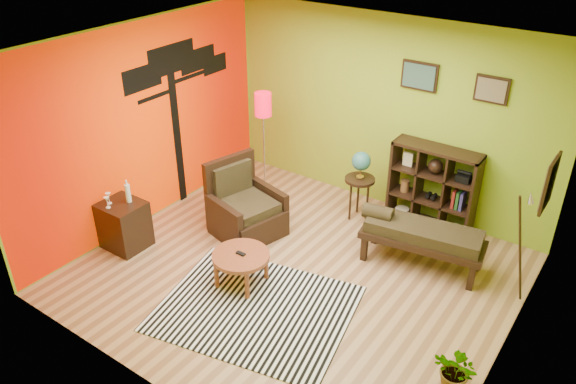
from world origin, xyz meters
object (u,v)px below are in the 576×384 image
Objects in this scene: potted_plant at (456,375)px; coffee_table at (241,258)px; armchair at (244,211)px; bench at (419,234)px; side_cabinet at (124,225)px; cube_shelf at (433,188)px; floor_lamp at (263,114)px; globe_table at (361,169)px.

coffee_table is at bearing 178.20° from potted_plant.
potted_plant is (2.71, -0.09, -0.18)m from coffee_table.
armchair is 2.37m from bench.
side_cabinet is 3.83m from bench.
side_cabinet is at bearing -177.70° from potted_plant.
cube_shelf is (2.05, 1.62, 0.29)m from armchair.
armchair reaches higher than side_cabinet.
floor_lamp reaches higher than cube_shelf.
globe_table is 1.34m from bench.
side_cabinet reaches higher than potted_plant.
armchair is 0.62× the size of floor_lamp.
globe_table is at bearing 47.61° from armchair.
armchair is (-0.70, 0.93, -0.05)m from coffee_table.
bench is at bearing 16.08° from armchair.
armchair is 1.07× the size of side_cabinet.
side_cabinet is at bearing -132.06° from globe_table.
side_cabinet is 3.29m from globe_table.
globe_table is (1.48, 0.28, -0.57)m from floor_lamp.
bench is (2.28, 0.66, 0.14)m from armchair.
bench reaches higher than potted_plant.
potted_plant is at bearing 2.30° from side_cabinet.
armchair is 1.72m from globe_table.
coffee_table is at bearing 8.51° from side_cabinet.
floor_lamp is 3.58× the size of potted_plant.
bench reaches higher than coffee_table.
side_cabinet is (-1.77, -0.27, -0.04)m from coffee_table.
bench is at bearing 124.22° from potted_plant.
cube_shelf is 2.56× the size of potted_plant.
coffee_table is at bearing -100.82° from globe_table.
bench is (1.57, 1.59, 0.09)m from coffee_table.
cube_shelf is at bearing 38.35° from armchair.
floor_lamp is 2.81m from bench.
coffee_table is at bearing -52.98° from armchair.
globe_table is (0.41, 2.15, 0.42)m from coffee_table.
globe_table is 0.65× the size of bench.
potted_plant is at bearing -44.21° from globe_table.
side_cabinet is 4.21m from cube_shelf.
floor_lamp is (0.71, 2.14, 1.03)m from side_cabinet.
armchair reaches higher than coffee_table.
bench is at bearing 45.27° from coffee_table.
floor_lamp is at bearing 173.84° from bench.
cube_shelf is (1.34, 2.55, 0.24)m from coffee_table.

